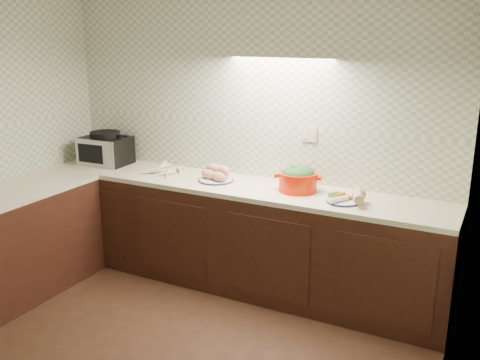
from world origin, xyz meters
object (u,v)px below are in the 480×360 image
at_px(parsnip_pile, 169,170).
at_px(onion_bowl, 219,173).
at_px(dutch_oven, 298,178).
at_px(sweet_potato_plate, 217,175).
at_px(veg_plate, 350,197).
at_px(toaster_oven, 106,149).

height_order(parsnip_pile, onion_bowl, onion_bowl).
xyz_separation_m(onion_bowl, dutch_oven, (0.76, -0.07, 0.07)).
bearing_deg(sweet_potato_plate, veg_plate, -3.28).
height_order(sweet_potato_plate, veg_plate, sweet_potato_plate).
distance_m(toaster_oven, onion_bowl, 1.20).
bearing_deg(onion_bowl, veg_plate, -8.27).
relative_size(toaster_oven, onion_bowl, 3.31).
relative_size(toaster_oven, dutch_oven, 1.19).
xyz_separation_m(toaster_oven, veg_plate, (2.42, -0.10, -0.10)).
relative_size(parsnip_pile, onion_bowl, 2.59).
height_order(toaster_oven, sweet_potato_plate, toaster_oven).
xyz_separation_m(parsnip_pile, sweet_potato_plate, (0.49, -0.00, 0.02)).
distance_m(parsnip_pile, dutch_oven, 1.22).
xyz_separation_m(parsnip_pile, onion_bowl, (0.45, 0.11, 0.01)).
distance_m(parsnip_pile, onion_bowl, 0.47).
relative_size(toaster_oven, sweet_potato_plate, 1.47).
bearing_deg(dutch_oven, onion_bowl, 161.75).
height_order(toaster_oven, onion_bowl, toaster_oven).
bearing_deg(onion_bowl, dutch_oven, -5.45).
distance_m(toaster_oven, dutch_oven, 1.96).
xyz_separation_m(toaster_oven, dutch_oven, (1.96, 0.01, -0.04)).
height_order(toaster_oven, dutch_oven, toaster_oven).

